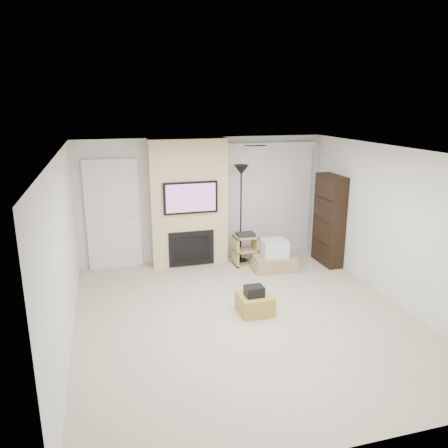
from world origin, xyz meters
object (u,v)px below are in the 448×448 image
object	(u,v)px
ottoman	(255,304)
floor_lamp	(241,186)
box_stack	(274,258)
bookshelf	(329,220)
av_stand	(245,248)

from	to	relation	value
ottoman	floor_lamp	size ratio (longest dim) A/B	0.25
box_stack	bookshelf	bearing A→B (deg)	0.90
ottoman	bookshelf	world-z (taller)	bookshelf
ottoman	av_stand	size ratio (longest dim) A/B	0.76
floor_lamp	box_stack	bearing A→B (deg)	-46.99
box_stack	ottoman	bearing A→B (deg)	-120.61
ottoman	floor_lamp	xyz separation A→B (m)	(0.47, 2.22, 1.41)
av_stand	box_stack	xyz separation A→B (m)	(0.47, -0.38, -0.12)
ottoman	bookshelf	distance (m)	2.83
av_stand	box_stack	bearing A→B (deg)	-39.04
box_stack	bookshelf	xyz separation A→B (m)	(1.16, 0.02, 0.68)
floor_lamp	bookshelf	distance (m)	1.88
ottoman	bookshelf	size ratio (longest dim) A/B	0.28
bookshelf	floor_lamp	bearing A→B (deg)	162.34
box_stack	bookshelf	size ratio (longest dim) A/B	0.51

